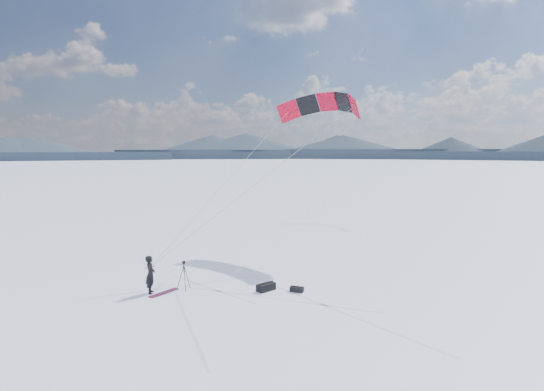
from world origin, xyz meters
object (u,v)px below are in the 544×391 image
gear_bag_b (297,289)px  gear_bag_a (266,287)px  snowkiter (151,293)px  tripod (184,271)px  snowboard (164,293)px

gear_bag_b → gear_bag_a: bearing=-167.7°
snowkiter → tripod: bearing=-78.3°
snowkiter → gear_bag_a: size_ratio=1.76×
snowboard → gear_bag_b: bearing=-54.3°
snowboard → tripod: bearing=-23.2°
snowboard → tripod: (0.95, 0.12, 0.83)m
gear_bag_a → gear_bag_b: (1.17, -0.76, -0.05)m
snowkiter → gear_bag_a: 5.14m
snowboard → tripod: 1.27m
snowkiter → gear_bag_a: snowkiter is taller
tripod → snowboard: bearing=161.9°
snowboard → gear_bag_a: 4.56m
gear_bag_a → snowkiter: bearing=140.1°
tripod → gear_bag_b: tripod is taller
snowkiter → tripod: tripod is taller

